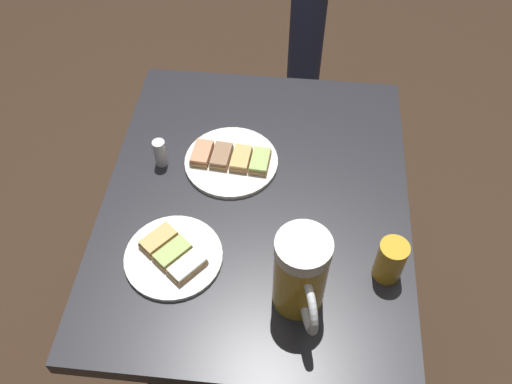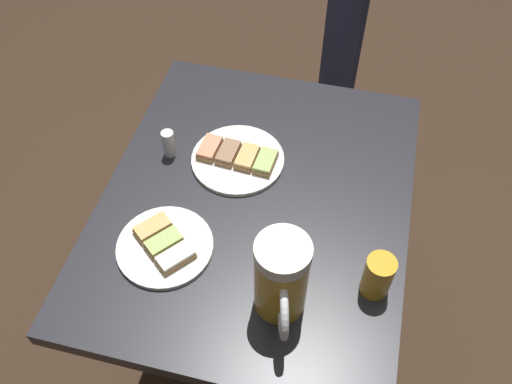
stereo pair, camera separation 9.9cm
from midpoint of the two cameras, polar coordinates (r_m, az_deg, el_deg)
ground_plane at (r=1.79m, az=-1.64°, el=-15.27°), size 6.00×6.00×0.00m
cafe_table at (r=1.29m, az=-2.20°, el=-5.31°), size 0.80×0.65×0.73m
plate_near at (r=1.08m, az=-11.31°, el=-6.74°), size 0.19×0.19×0.03m
plate_far at (r=1.21m, az=-4.96°, el=3.23°), size 0.21×0.21×0.03m
beer_mug at (r=0.94m, az=1.74°, el=-8.88°), size 0.16×0.10×0.18m
beer_glass_small at (r=1.03m, az=11.29°, el=-7.23°), size 0.05×0.05×0.09m
salt_shaker at (r=1.22m, az=-12.35°, el=3.93°), size 0.03×0.03×0.07m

